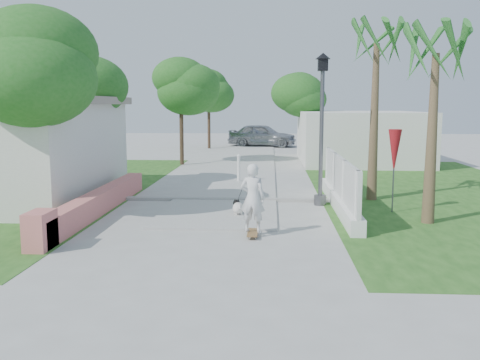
# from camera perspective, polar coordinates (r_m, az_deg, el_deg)

# --- Properties ---
(ground) EXTENTS (90.00, 90.00, 0.00)m
(ground) POSITION_cam_1_polar(r_m,az_deg,el_deg) (10.78, -4.47, -7.95)
(ground) COLOR #B7B7B2
(ground) RESTS_ON ground
(path_strip) EXTENTS (3.20, 36.00, 0.06)m
(path_strip) POSITION_cam_1_polar(r_m,az_deg,el_deg) (30.44, 0.63, 2.52)
(path_strip) COLOR #B7B7B2
(path_strip) RESTS_ON ground
(curb) EXTENTS (6.50, 0.25, 0.10)m
(curb) POSITION_cam_1_polar(r_m,az_deg,el_deg) (16.59, -1.67, -2.08)
(curb) COLOR #999993
(curb) RESTS_ON ground
(grass_left) EXTENTS (8.00, 20.00, 0.01)m
(grass_left) POSITION_cam_1_polar(r_m,az_deg,el_deg) (20.34, -21.20, -0.87)
(grass_left) COLOR #27561B
(grass_left) RESTS_ON ground
(grass_right) EXTENTS (8.00, 20.00, 0.01)m
(grass_right) POSITION_cam_1_polar(r_m,az_deg,el_deg) (19.32, 20.05, -1.26)
(grass_right) COLOR #27561B
(grass_right) RESTS_ON ground
(pink_wall) EXTENTS (0.45, 8.20, 0.80)m
(pink_wall) POSITION_cam_1_polar(r_m,az_deg,el_deg) (14.85, -15.33, -2.54)
(pink_wall) COLOR #DD7171
(pink_wall) RESTS_ON ground
(lattice_fence) EXTENTS (0.35, 7.00, 1.50)m
(lattice_fence) POSITION_cam_1_polar(r_m,az_deg,el_deg) (15.58, 10.55, -1.03)
(lattice_fence) COLOR white
(lattice_fence) RESTS_ON ground
(building_right) EXTENTS (6.00, 8.00, 2.60)m
(building_right) POSITION_cam_1_polar(r_m,az_deg,el_deg) (28.68, 12.54, 4.53)
(building_right) COLOR silver
(building_right) RESTS_ON ground
(street_lamp) EXTENTS (0.44, 0.44, 4.44)m
(street_lamp) POSITION_cam_1_polar(r_m,az_deg,el_deg) (15.84, 8.70, 6.00)
(street_lamp) COLOR #59595E
(street_lamp) RESTS_ON ground
(bollard) EXTENTS (0.14, 0.14, 1.09)m
(bollard) POSITION_cam_1_polar(r_m,az_deg,el_deg) (20.44, -0.14, 1.36)
(bollard) COLOR white
(bollard) RESTS_ON ground
(patio_umbrella) EXTENTS (0.36, 0.36, 2.30)m
(patio_umbrella) POSITION_cam_1_polar(r_m,az_deg,el_deg) (15.20, 16.15, 2.90)
(patio_umbrella) COLOR #59595E
(patio_umbrella) RESTS_ON ground
(tree_left_near) EXTENTS (3.60, 3.60, 5.28)m
(tree_left_near) POSITION_cam_1_polar(r_m,az_deg,el_deg) (14.53, -21.08, 10.89)
(tree_left_near) COLOR #4C3826
(tree_left_near) RESTS_ON ground
(tree_left_mid) EXTENTS (3.20, 3.20, 4.85)m
(tree_left_mid) POSITION_cam_1_polar(r_m,az_deg,el_deg) (19.99, -17.13, 9.22)
(tree_left_mid) COLOR #4C3826
(tree_left_mid) RESTS_ON ground
(tree_path_left) EXTENTS (3.40, 3.40, 5.23)m
(tree_path_left) POSITION_cam_1_polar(r_m,az_deg,el_deg) (26.63, -6.29, 9.85)
(tree_path_left) COLOR #4C3826
(tree_path_left) RESTS_ON ground
(tree_path_right) EXTENTS (3.00, 3.00, 4.79)m
(tree_path_right) POSITION_cam_1_polar(r_m,az_deg,el_deg) (30.30, 6.81, 9.00)
(tree_path_right) COLOR #4C3826
(tree_path_right) RESTS_ON ground
(tree_path_far) EXTENTS (3.20, 3.20, 5.17)m
(tree_path_far) POSITION_cam_1_polar(r_m,az_deg,el_deg) (36.50, -3.33, 9.38)
(tree_path_far) COLOR #4C3826
(tree_path_far) RESTS_ON ground
(palm_far) EXTENTS (1.80, 1.80, 5.30)m
(palm_far) POSITION_cam_1_polar(r_m,az_deg,el_deg) (17.13, 14.35, 12.89)
(palm_far) COLOR brown
(palm_far) RESTS_ON ground
(palm_near) EXTENTS (1.80, 1.80, 4.70)m
(palm_near) POSITION_cam_1_polar(r_m,az_deg,el_deg) (14.07, 20.13, 11.59)
(palm_near) COLOR brown
(palm_near) RESTS_ON ground
(skateboarder) EXTENTS (0.78, 2.80, 1.67)m
(skateboarder) POSITION_cam_1_polar(r_m,az_deg,el_deg) (12.71, 0.60, -1.85)
(skateboarder) COLOR olive
(skateboarder) RESTS_ON ground
(dog) EXTENTS (0.40, 0.64, 0.45)m
(dog) POSITION_cam_1_polar(r_m,az_deg,el_deg) (14.31, -0.24, -2.93)
(dog) COLOR white
(dog) RESTS_ON ground
(parked_car) EXTENTS (5.02, 2.68, 1.62)m
(parked_car) POSITION_cam_1_polar(r_m,az_deg,el_deg) (37.97, 2.39, 4.80)
(parked_car) COLOR #AFB1B7
(parked_car) RESTS_ON ground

